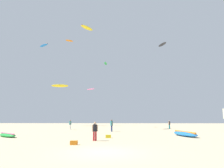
% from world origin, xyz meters
% --- Properties ---
extents(ground_plane, '(120.00, 120.00, 0.00)m').
position_xyz_m(ground_plane, '(0.00, 0.00, 0.00)').
color(ground_plane, beige).
extents(person_foreground, '(0.54, 0.39, 1.72)m').
position_xyz_m(person_foreground, '(-1.25, 6.02, 1.01)').
color(person_foreground, '#B21E23').
rests_on(person_foreground, ground).
extents(person_midground, '(0.38, 0.55, 1.67)m').
position_xyz_m(person_midground, '(-7.53, 22.83, 0.98)').
color(person_midground, silver).
rests_on(person_midground, ground).
extents(person_left, '(0.40, 0.56, 1.79)m').
position_xyz_m(person_left, '(-0.02, 17.98, 1.05)').
color(person_left, navy).
rests_on(person_left, ground).
extents(person_right, '(0.39, 0.41, 1.58)m').
position_xyz_m(person_right, '(10.52, 24.96, 0.92)').
color(person_right, teal).
rests_on(person_right, ground).
extents(kite_grounded_near, '(3.40, 3.06, 0.45)m').
position_xyz_m(kite_grounded_near, '(-11.36, 9.42, 0.21)').
color(kite_grounded_near, green).
rests_on(kite_grounded_near, ground).
extents(kite_grounded_mid, '(2.21, 4.83, 0.55)m').
position_xyz_m(kite_grounded_mid, '(8.60, 10.75, 0.27)').
color(kite_grounded_mid, blue).
rests_on(kite_grounded_mid, ground).
extents(cooler_box, '(0.56, 0.36, 0.32)m').
position_xyz_m(cooler_box, '(-2.60, 3.27, 0.16)').
color(cooler_box, orange).
rests_on(cooler_box, ground).
extents(gear_bag, '(0.56, 0.36, 0.32)m').
position_xyz_m(gear_bag, '(-0.12, 8.65, 0.16)').
color(gear_bag, yellow).
rests_on(gear_bag, ground).
extents(kite_aloft_0, '(3.56, 3.27, 0.51)m').
position_xyz_m(kite_aloft_0, '(-19.22, 38.48, 21.62)').
color(kite_aloft_0, blue).
extents(kite_aloft_1, '(2.69, 3.11, 0.49)m').
position_xyz_m(kite_aloft_1, '(-5.33, 25.20, 20.28)').
color(kite_aloft_1, yellow).
extents(kite_aloft_2, '(0.75, 2.32, 0.43)m').
position_xyz_m(kite_aloft_2, '(-1.81, 31.57, 14.45)').
color(kite_aloft_2, green).
extents(kite_aloft_3, '(4.50, 1.70, 0.90)m').
position_xyz_m(kite_aloft_3, '(-14.16, 38.09, 10.29)').
color(kite_aloft_3, yellow).
extents(kite_aloft_4, '(2.13, 3.77, 0.46)m').
position_xyz_m(kite_aloft_4, '(13.09, 38.49, 21.54)').
color(kite_aloft_4, '#2D2D33').
extents(kite_aloft_5, '(2.64, 2.23, 0.48)m').
position_xyz_m(kite_aloft_5, '(-6.05, 38.14, 9.37)').
color(kite_aloft_5, '#E5598C').
extents(kite_aloft_6, '(2.22, 1.67, 0.48)m').
position_xyz_m(kite_aloft_6, '(-12.99, 41.49, 24.10)').
color(kite_aloft_6, orange).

